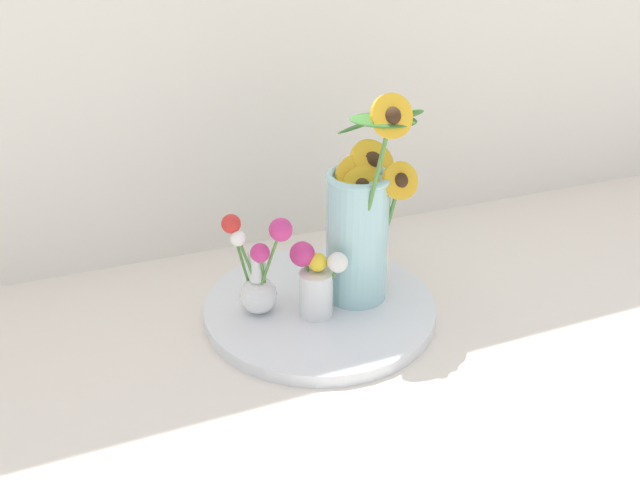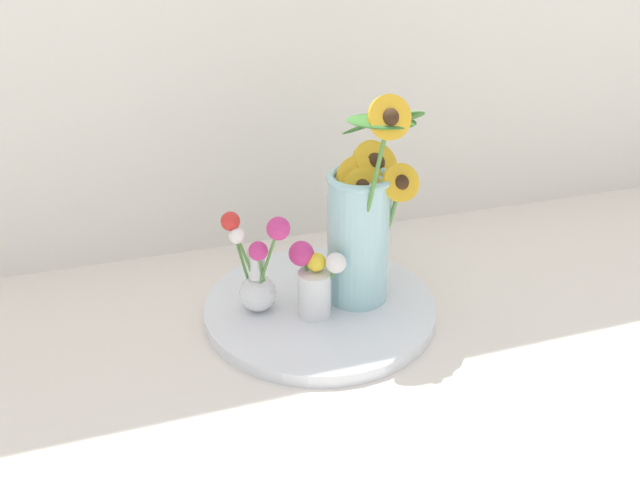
{
  "view_description": "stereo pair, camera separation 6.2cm",
  "coord_description": "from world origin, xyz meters",
  "px_view_note": "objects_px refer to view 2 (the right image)",
  "views": [
    {
      "loc": [
        -0.37,
        -0.84,
        0.64
      ],
      "look_at": [
        -0.02,
        0.05,
        0.15
      ],
      "focal_mm": 35.0,
      "sensor_mm": 36.0,
      "label": 1
    },
    {
      "loc": [
        -0.31,
        -0.86,
        0.64
      ],
      "look_at": [
        -0.02,
        0.05,
        0.15
      ],
      "focal_mm": 35.0,
      "sensor_mm": 36.0,
      "label": 2
    }
  ],
  "objects_px": {
    "mason_jar_sunflowers": "(361,225)",
    "vase_small_center": "(314,281)",
    "serving_tray": "(320,307)",
    "vase_bulb_right": "(257,273)"
  },
  "relations": [
    {
      "from": "mason_jar_sunflowers",
      "to": "vase_small_center",
      "type": "distance_m",
      "value": 0.13
    },
    {
      "from": "mason_jar_sunflowers",
      "to": "serving_tray",
      "type": "bearing_deg",
      "value": 177.18
    },
    {
      "from": "mason_jar_sunflowers",
      "to": "vase_bulb_right",
      "type": "distance_m",
      "value": 0.2
    },
    {
      "from": "mason_jar_sunflowers",
      "to": "vase_bulb_right",
      "type": "height_order",
      "value": "mason_jar_sunflowers"
    },
    {
      "from": "mason_jar_sunflowers",
      "to": "vase_small_center",
      "type": "relative_size",
      "value": 2.91
    },
    {
      "from": "serving_tray",
      "to": "mason_jar_sunflowers",
      "type": "relative_size",
      "value": 1.06
    },
    {
      "from": "serving_tray",
      "to": "vase_small_center",
      "type": "height_order",
      "value": "vase_small_center"
    },
    {
      "from": "serving_tray",
      "to": "vase_small_center",
      "type": "bearing_deg",
      "value": -122.15
    },
    {
      "from": "serving_tray",
      "to": "vase_bulb_right",
      "type": "distance_m",
      "value": 0.14
    },
    {
      "from": "serving_tray",
      "to": "mason_jar_sunflowers",
      "type": "height_order",
      "value": "mason_jar_sunflowers"
    }
  ]
}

